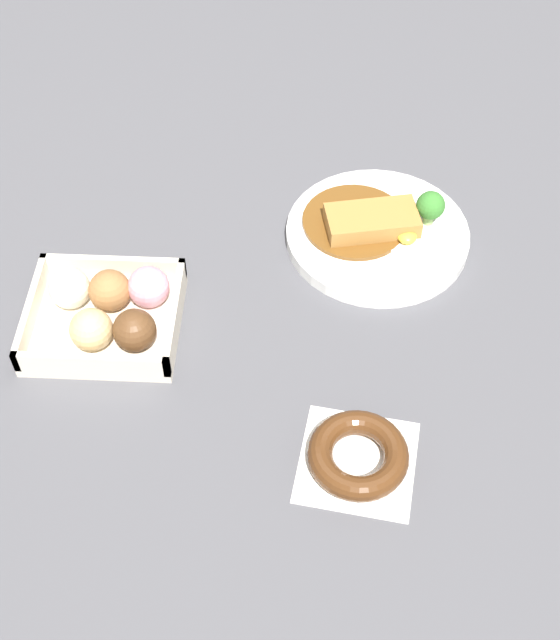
% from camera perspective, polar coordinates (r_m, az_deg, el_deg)
% --- Properties ---
extents(ground_plane, '(1.60, 1.60, 0.00)m').
position_cam_1_polar(ground_plane, '(1.11, -0.95, 0.60)').
color(ground_plane, '#4C4C51').
extents(curry_plate, '(0.25, 0.25, 0.07)m').
position_cam_1_polar(curry_plate, '(1.19, 6.41, 5.82)').
color(curry_plate, white).
rests_on(curry_plate, ground_plane).
extents(donut_box, '(0.19, 0.17, 0.06)m').
position_cam_1_polar(donut_box, '(1.09, -11.21, 0.57)').
color(donut_box, beige).
rests_on(donut_box, ground_plane).
extents(chocolate_ring_donut, '(0.15, 0.15, 0.03)m').
position_cam_1_polar(chocolate_ring_donut, '(0.97, 5.14, -8.85)').
color(chocolate_ring_donut, white).
rests_on(chocolate_ring_donut, ground_plane).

